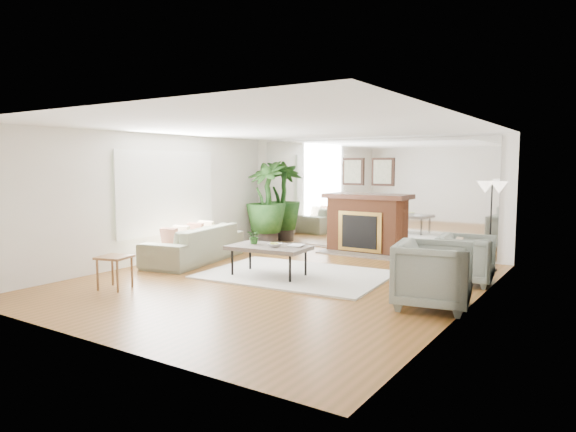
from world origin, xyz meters
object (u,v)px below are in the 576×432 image
Objects in this scene: armchair_front at (433,275)px; side_table at (115,261)px; potted_ficus at (266,200)px; coffee_table at (269,248)px; floor_lamp at (492,195)px; armchair_back at (466,259)px; fireplace at (364,222)px; sofa at (195,244)px.

armchair_front is 1.78× the size of side_table.
coffee_table is at bearing -53.71° from potted_ficus.
coffee_table is 4.08m from floor_lamp.
armchair_back is (2.91, 1.36, -0.10)m from coffee_table.
armchair_back is at bearing 25.02° from coffee_table.
floor_lamp reaches higher than side_table.
armchair_front is at bearing -52.89° from fireplace.
fireplace is 1.47× the size of coffee_table.
potted_ficus reaches higher than side_table.
potted_ficus reaches higher than coffee_table.
sofa is 5.64m from floor_lamp.
side_table is at bearing -109.64° from fireplace.
armchair_front is 4.70m from side_table.
armchair_back reaches higher than side_table.
fireplace is 5.39m from side_table.
armchair_back reaches higher than sofa.
armchair_front reaches higher than side_table.
coffee_table is 2.93m from armchair_front.
sofa is at bearing -87.81° from potted_ficus.
coffee_table is at bearing 108.21° from armchair_back.
floor_lamp is (4.51, 4.58, 0.94)m from side_table.
coffee_table is at bearing -139.12° from floor_lamp.
sofa is 5.03m from armchair_front.
potted_ficus is at bearing 65.92° from armchair_back.
potted_ficus reaches higher than floor_lamp.
side_table is (-4.41, -1.63, -0.02)m from armchair_front.
armchair_back is 0.54× the size of floor_lamp.
floor_lamp is at bearing -3.63° from potted_ficus.
armchair_back is (4.97, 0.98, 0.04)m from sofa.
sofa is at bearing -156.24° from floor_lamp.
fireplace reaches higher than floor_lamp.
sofa is 2.66m from potted_ficus.
armchair_back is at bearing -33.73° from fireplace.
coffee_table is 1.43× the size of armchair_front.
sofa is at bearing 169.64° from coffee_table.
potted_ficus is 1.24× the size of floor_lamp.
potted_ficus reaches higher than armchair_back.
armchair_back is at bearing -94.58° from floor_lamp.
coffee_table is 0.87× the size of floor_lamp.
fireplace is at bearing 169.78° from floor_lamp.
fireplace is at bearing 70.36° from side_table.
armchair_front is at bearing 20.32° from side_table.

